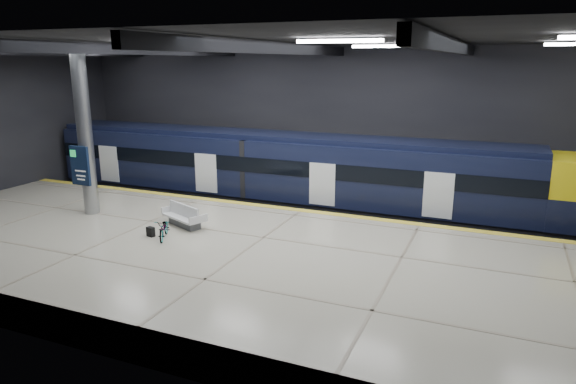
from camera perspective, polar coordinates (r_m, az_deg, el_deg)
The scene contains 10 objects.
ground at distance 19.96m, azimuth -1.45°, elevation -7.15°, with size 30.00×30.00×0.00m, color black.
room_shell at distance 18.64m, azimuth -1.56°, elevation 9.44°, with size 30.10×16.10×8.05m.
platform at distance 17.67m, azimuth -4.83°, elevation -8.21°, with size 30.00×11.00×1.10m, color #BDB6A0.
safety_strip at distance 22.00m, azimuth 1.48°, elevation -2.04°, with size 30.00×0.40×0.01m, color yellow.
rails at distance 24.76m, azimuth 3.80°, elevation -2.65°, with size 30.00×1.52×0.16m.
train at distance 24.50m, azimuth 2.24°, elevation 1.97°, with size 29.40×2.84×3.79m.
bench at distance 20.25m, azimuth -11.44°, elevation -2.90°, with size 2.14×1.52×0.87m.
bicycle at distance 18.99m, azimuth -13.62°, elevation -3.96°, with size 0.50×1.44×0.75m, color #99999E.
pannier_bag at distance 19.41m, azimuth -15.02°, elevation -4.29°, with size 0.30×0.18×0.35m, color black.
info_column at distance 22.49m, azimuth -21.70°, elevation 6.07°, with size 0.90×0.78×6.90m.
Camera 1 is at (7.68, -16.90, 7.33)m, focal length 32.00 mm.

